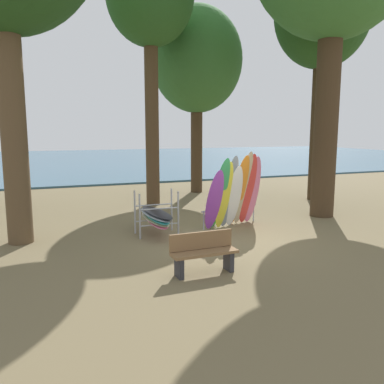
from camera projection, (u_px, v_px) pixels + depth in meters
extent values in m
plane|color=brown|center=(223.00, 237.00, 11.01)|extent=(80.00, 80.00, 0.00)
cube|color=#38607A|center=(91.00, 160.00, 38.17)|extent=(80.00, 36.00, 0.10)
cylinder|color=brown|center=(13.00, 118.00, 10.02)|extent=(0.64, 0.64, 6.50)
cylinder|color=#42301E|center=(327.00, 109.00, 13.20)|extent=(0.79, 0.79, 7.22)
cylinder|color=#42301E|center=(317.00, 124.00, 16.48)|extent=(0.52, 0.52, 6.35)
ellipsoid|color=#234C1E|center=(322.00, 12.00, 15.79)|extent=(3.80, 3.80, 4.37)
cylinder|color=#4C3823|center=(152.00, 117.00, 15.34)|extent=(0.53, 0.53, 6.85)
cylinder|color=#42301E|center=(197.00, 142.00, 18.61)|extent=(0.54, 0.54, 4.78)
ellipsoid|color=#33662D|center=(197.00, 60.00, 18.04)|extent=(4.14, 4.14, 4.76)
ellipsoid|color=purple|center=(214.00, 200.00, 11.52)|extent=(0.62, 0.71, 1.84)
ellipsoid|color=#339E56|center=(219.00, 194.00, 11.62)|extent=(0.69, 0.86, 2.17)
ellipsoid|color=yellow|center=(224.00, 195.00, 11.75)|extent=(0.67, 0.68, 2.05)
ellipsoid|color=gray|center=(229.00, 192.00, 11.86)|extent=(0.67, 0.70, 2.21)
ellipsoid|color=white|center=(234.00, 196.00, 12.01)|extent=(0.60, 0.61, 1.91)
ellipsoid|color=orange|center=(239.00, 191.00, 12.11)|extent=(0.67, 0.85, 2.22)
ellipsoid|color=#C6B289|center=(243.00, 188.00, 12.23)|extent=(0.69, 0.76, 2.31)
ellipsoid|color=red|center=(248.00, 189.00, 12.36)|extent=(0.62, 0.67, 2.24)
ellipsoid|color=pink|center=(252.00, 190.00, 12.49)|extent=(0.59, 0.60, 2.15)
cylinder|color=#9EA0A5|center=(204.00, 221.00, 11.80)|extent=(0.04, 0.04, 0.55)
cylinder|color=#9EA0A5|center=(253.00, 213.00, 12.93)|extent=(0.04, 0.04, 0.55)
cylinder|color=#9EA0A5|center=(230.00, 208.00, 12.32)|extent=(2.12, 0.56, 0.04)
cylinder|color=#9EA0A5|center=(140.00, 216.00, 10.76)|extent=(0.05, 0.05, 1.25)
cylinder|color=#9EA0A5|center=(178.00, 213.00, 11.15)|extent=(0.05, 0.05, 1.25)
cylinder|color=#9EA0A5|center=(135.00, 212.00, 11.31)|extent=(0.05, 0.05, 1.25)
cylinder|color=#9EA0A5|center=(172.00, 209.00, 11.70)|extent=(0.05, 0.05, 1.25)
cylinder|color=#9EA0A5|center=(160.00, 225.00, 11.00)|extent=(1.10, 0.04, 0.04)
cylinder|color=#9EA0A5|center=(159.00, 209.00, 10.93)|extent=(1.10, 0.04, 0.04)
cylinder|color=#9EA0A5|center=(154.00, 220.00, 11.55)|extent=(1.10, 0.04, 0.04)
cylinder|color=#9EA0A5|center=(153.00, 205.00, 11.48)|extent=(1.10, 0.04, 0.04)
ellipsoid|color=pink|center=(157.00, 221.00, 11.27)|extent=(0.67, 2.13, 0.06)
ellipsoid|color=#C6B289|center=(155.00, 219.00, 11.24)|extent=(0.54, 2.11, 0.06)
ellipsoid|color=#38B2AD|center=(156.00, 217.00, 11.25)|extent=(0.55, 2.11, 0.06)
ellipsoid|color=gray|center=(155.00, 215.00, 11.22)|extent=(0.63, 2.13, 0.06)
ellipsoid|color=black|center=(157.00, 212.00, 11.23)|extent=(0.64, 2.13, 0.06)
cube|color=#2D2D33|center=(179.00, 268.00, 7.99)|extent=(0.11, 0.32, 0.42)
cube|color=#2D2D33|center=(229.00, 261.00, 8.42)|extent=(0.11, 0.32, 0.42)
cube|color=olive|center=(205.00, 253.00, 8.17)|extent=(1.41, 0.44, 0.06)
cube|color=olive|center=(201.00, 240.00, 8.30)|extent=(1.40, 0.10, 0.36)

